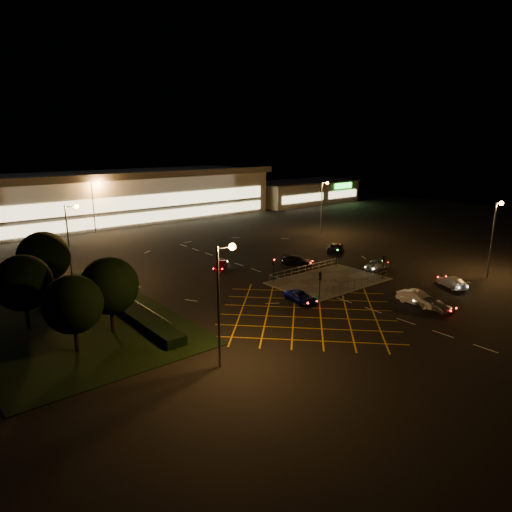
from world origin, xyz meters
TOP-DOWN VIEW (x-y plane):
  - ground at (0.00, 0.00)m, footprint 180.00×180.00m
  - pedestrian_island at (2.00, -2.00)m, footprint 14.00×9.00m
  - grass_verge at (-28.00, 6.00)m, footprint 18.00×30.00m
  - hedge at (-23.00, 6.00)m, footprint 2.00×26.00m
  - supermarket at (0.00, 61.95)m, footprint 72.00×26.50m
  - retail_unit_a at (46.00, 53.97)m, footprint 18.80×14.80m
  - retail_unit_b at (62.00, 53.96)m, footprint 14.80×14.80m
  - streetlight_sw at (-21.56, -12.00)m, footprint 1.78×0.56m
  - streetlight_se at (20.44, -14.00)m, footprint 1.78×0.56m
  - streetlight_nw at (-23.56, 18.00)m, footprint 1.78×0.56m
  - streetlight_ne at (24.44, 20.00)m, footprint 1.78×0.56m
  - streetlight_far_left at (-9.56, 48.00)m, footprint 1.78×0.56m
  - streetlight_far_right at (30.44, 50.00)m, footprint 1.78×0.56m
  - signal_sw at (-4.00, -5.99)m, footprint 0.28×0.30m
  - signal_se at (8.00, -5.99)m, footprint 0.28×0.30m
  - signal_nw at (-4.00, 1.99)m, footprint 0.28×0.30m
  - signal_ne at (8.00, 1.99)m, footprint 0.28×0.30m
  - tree_a at (-30.00, -2.00)m, footprint 5.04×5.04m
  - tree_b at (-32.00, 6.00)m, footprint 5.40×5.40m
  - tree_c at (-28.00, 14.00)m, footprint 5.76×5.76m
  - tree_e at (-26.00, 0.00)m, footprint 5.40×5.40m
  - car_near_silver at (3.10, -16.14)m, footprint 1.68×3.99m
  - car_queue_white at (3.21, -14.03)m, footprint 1.85×4.72m
  - car_left_blue at (-6.32, -5.38)m, footprint 2.76×4.76m
  - car_far_dkgrey at (4.38, 6.23)m, footprint 4.11×5.08m
  - car_right_silver at (11.50, -2.46)m, footprint 4.69×2.37m
  - car_circ_red at (-5.64, 11.45)m, footprint 3.55×3.54m
  - car_east_grey at (15.34, 8.66)m, footprint 5.29×4.68m
  - car_approach_white at (12.20, -13.21)m, footprint 3.76×4.99m

SIDE VIEW (x-z plane):
  - ground at x=0.00m, z-range 0.00..0.00m
  - grass_verge at x=-28.00m, z-range 0.00..0.08m
  - pedestrian_island at x=2.00m, z-range 0.00..0.12m
  - hedge at x=-23.00m, z-range 0.00..1.00m
  - car_circ_red at x=-5.64m, z-range 0.00..1.22m
  - car_left_blue at x=-6.32m, z-range 0.00..1.25m
  - car_approach_white at x=12.20m, z-range 0.00..1.35m
  - car_near_silver at x=3.10m, z-range 0.00..1.35m
  - car_east_grey at x=15.34m, z-range 0.00..1.36m
  - car_far_dkgrey at x=4.38m, z-range 0.00..1.38m
  - car_queue_white at x=3.21m, z-range 0.00..1.53m
  - car_right_silver at x=11.50m, z-range 0.00..1.53m
  - signal_sw at x=-4.00m, z-range 0.79..3.94m
  - signal_se at x=8.00m, z-range 0.79..3.94m
  - signal_nw at x=-4.00m, z-range 0.79..3.94m
  - signal_ne at x=8.00m, z-range 0.79..3.94m
  - retail_unit_a at x=46.00m, z-range 0.04..6.39m
  - retail_unit_b at x=62.00m, z-range 0.05..6.40m
  - tree_a at x=-30.00m, z-range 0.90..7.76m
  - tree_b at x=-32.00m, z-range 0.97..8.32m
  - tree_e at x=-26.00m, z-range 0.97..8.32m
  - tree_c at x=-28.00m, z-range 1.03..8.87m
  - supermarket at x=0.00m, z-range 0.06..10.56m
  - streetlight_sw at x=-21.56m, z-range 1.55..11.58m
  - streetlight_se at x=20.44m, z-range 1.55..11.58m
  - streetlight_nw at x=-23.56m, z-range 1.55..11.58m
  - streetlight_ne at x=24.44m, z-range 1.55..11.58m
  - streetlight_far_left at x=-9.56m, z-range 1.55..11.58m
  - streetlight_far_right at x=30.44m, z-range 1.55..11.58m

